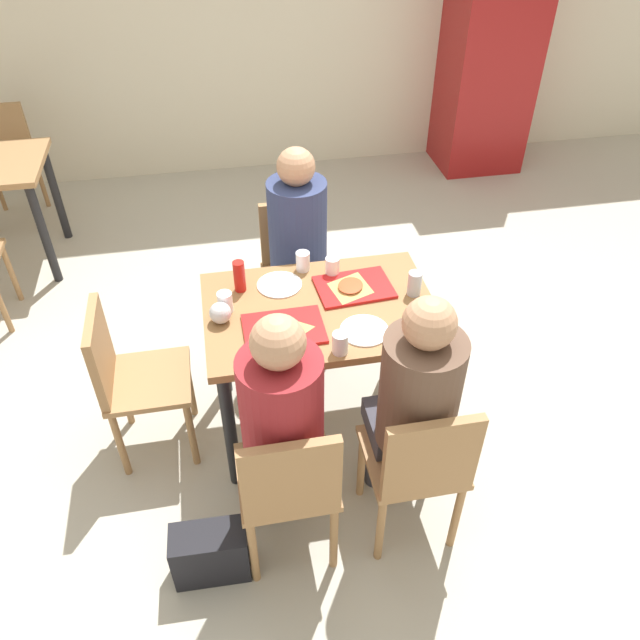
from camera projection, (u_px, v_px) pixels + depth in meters
name	position (u px, v px, depth m)	size (l,w,h in m)	color
ground_plane	(320.00, 420.00, 3.42)	(10.00, 10.00, 0.02)	#B2AD9E
main_table	(320.00, 326.00, 2.99)	(1.08, 0.75, 0.78)	olive
chair_near_left	(289.00, 484.00, 2.48)	(0.40, 0.40, 0.87)	#9E7247
chair_near_right	(419.00, 464.00, 2.56)	(0.40, 0.40, 0.87)	#9E7247
chair_far_side	(296.00, 264.00, 3.66)	(0.40, 0.40, 0.87)	#9E7247
chair_left_end	(128.00, 374.00, 2.96)	(0.40, 0.40, 0.87)	#9E7247
person_in_red	(281.00, 416.00, 2.43)	(0.32, 0.42, 1.28)	#383842
person_in_brown_jacket	(415.00, 397.00, 2.50)	(0.32, 0.42, 1.28)	#383842
person_far_side	(299.00, 241.00, 3.40)	(0.32, 0.42, 1.28)	#383842
tray_red_near	(284.00, 329.00, 2.79)	(0.36, 0.26, 0.02)	red
tray_red_far	(354.00, 287.00, 3.03)	(0.36, 0.26, 0.02)	red
paper_plate_center	(279.00, 285.00, 3.05)	(0.22, 0.22, 0.01)	white
paper_plate_near_edge	(364.00, 330.00, 2.78)	(0.22, 0.22, 0.01)	white
pizza_slice_a	(287.00, 328.00, 2.76)	(0.18, 0.13, 0.02)	tan
pizza_slice_b	(350.00, 286.00, 3.00)	(0.24, 0.25, 0.02)	tan
plastic_cup_a	(303.00, 261.00, 3.12)	(0.07, 0.07, 0.10)	white
plastic_cup_b	(340.00, 343.00, 2.65)	(0.07, 0.07, 0.10)	white
plastic_cup_c	(225.00, 302.00, 2.87)	(0.07, 0.07, 0.10)	white
plastic_cup_d	(332.00, 267.00, 3.09)	(0.07, 0.07, 0.10)	white
soda_can	(415.00, 283.00, 2.96)	(0.07, 0.07, 0.12)	#B7BCC6
condiment_bottle	(239.00, 276.00, 2.97)	(0.06, 0.06, 0.16)	red
foil_bundle	(220.00, 313.00, 2.81)	(0.10, 0.10, 0.10)	silver
handbag	(211.00, 553.00, 2.65)	(0.32, 0.16, 0.28)	black
drink_fridge	(489.00, 57.00, 5.25)	(0.70, 0.60, 1.90)	maroon
background_chair_far	(6.00, 154.00, 4.81)	(0.40, 0.40, 0.87)	#9E7247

